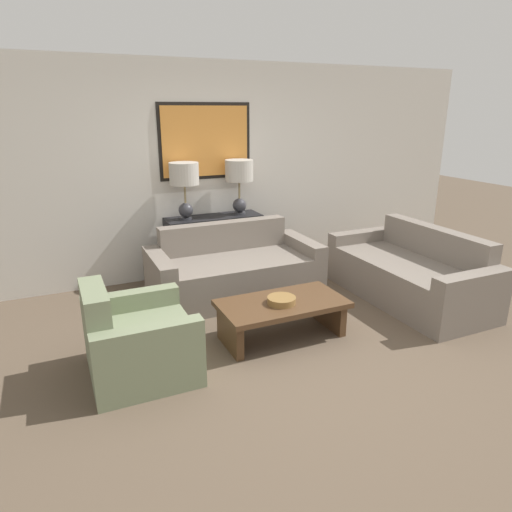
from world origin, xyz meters
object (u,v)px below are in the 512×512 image
at_px(table_lamp_right, 239,176).
at_px(decorative_bowl, 281,300).
at_px(armchair_near_back_wall, 137,342).
at_px(couch_by_back_wall, 234,272).
at_px(couch_by_side, 410,275).
at_px(table_lamp_left, 184,180).
at_px(console_table, 214,247).
at_px(coffee_table, 282,310).

bearing_deg(table_lamp_right, decorative_bowl, -100.92).
distance_m(table_lamp_right, armchair_near_back_wall, 2.73).
height_order(couch_by_back_wall, couch_by_side, same).
xyz_separation_m(decorative_bowl, armchair_near_back_wall, (-1.33, -0.03, -0.12)).
distance_m(table_lamp_left, table_lamp_right, 0.71).
xyz_separation_m(table_lamp_right, armchair_near_back_wall, (-1.69, -1.90, -1.00)).
relative_size(couch_by_back_wall, decorative_bowl, 7.22).
xyz_separation_m(console_table, table_lamp_left, (-0.35, 0.00, 0.88)).
bearing_deg(couch_by_back_wall, couch_by_side, -27.50).
xyz_separation_m(console_table, decorative_bowl, (-0.01, -1.87, 0.00)).
xyz_separation_m(couch_by_side, decorative_bowl, (-1.79, -0.27, 0.11)).
relative_size(table_lamp_right, couch_by_back_wall, 0.36).
bearing_deg(table_lamp_right, console_table, -180.00).
bearing_deg(armchair_near_back_wall, couch_by_back_wall, 42.46).
distance_m(console_table, coffee_table, 1.84).
xyz_separation_m(table_lamp_left, armchair_near_back_wall, (-0.99, -1.90, -1.00)).
xyz_separation_m(couch_by_back_wall, coffee_table, (0.02, -1.16, -0.01)).
relative_size(console_table, decorative_bowl, 4.54).
height_order(table_lamp_right, coffee_table, table_lamp_right).
relative_size(table_lamp_left, table_lamp_right, 1.00).
height_order(couch_by_side, coffee_table, couch_by_side).
height_order(table_lamp_left, decorative_bowl, table_lamp_left).
relative_size(console_table, couch_by_side, 0.63).
bearing_deg(armchair_near_back_wall, couch_by_side, 5.47).
distance_m(console_table, table_lamp_right, 0.95).
bearing_deg(console_table, coffee_table, -89.35).
height_order(couch_by_side, decorative_bowl, couch_by_side).
distance_m(table_lamp_left, coffee_table, 2.12).
bearing_deg(decorative_bowl, console_table, 89.73).
relative_size(couch_by_back_wall, couch_by_side, 1.00).
bearing_deg(table_lamp_right, armchair_near_back_wall, -131.71).
bearing_deg(table_lamp_left, couch_by_back_wall, -62.35).
bearing_deg(table_lamp_left, armchair_near_back_wall, -117.46).
bearing_deg(coffee_table, table_lamp_left, 101.52).
distance_m(couch_by_side, decorative_bowl, 1.81).
height_order(console_table, armchair_near_back_wall, console_table).
xyz_separation_m(table_lamp_left, couch_by_back_wall, (0.35, -0.67, -0.99)).
bearing_deg(couch_by_side, coffee_table, -172.45).
distance_m(coffee_table, armchair_near_back_wall, 1.36).
xyz_separation_m(table_lamp_right, decorative_bowl, (-0.36, -1.87, -0.88)).
relative_size(table_lamp_right, couch_by_side, 0.36).
xyz_separation_m(table_lamp_left, decorative_bowl, (0.34, -1.87, -0.88)).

